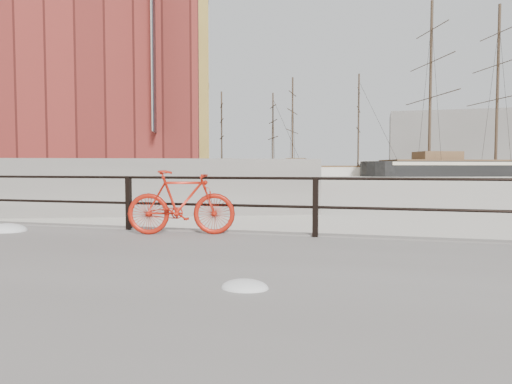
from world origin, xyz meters
The scene contains 16 objects.
ground centered at (0.00, 0.00, 0.00)m, with size 400.00×400.00×0.00m, color white.
promenade centered at (0.00, -4.00, 0.17)m, with size 36.00×8.00×0.35m, color gray.
far_quay centered at (-40.00, 72.00, 0.90)m, with size 24.00×150.00×1.80m, color gray.
guardrail centered at (0.00, -0.15, 0.85)m, with size 28.00×0.10×1.00m, color black, non-canonical shape.
bicycle centered at (-2.28, -0.49, 0.91)m, with size 1.85×0.28×1.11m, color #B51B0C.
barque_black centered at (21.99, 86.43, 0.00)m, with size 58.33×19.09×33.12m, color black, non-canonical shape.
schooner_mid centered at (-9.43, 82.54, 0.00)m, with size 28.37×12.00×20.46m, color silver, non-canonical shape.
schooner_left centered at (-24.06, 78.48, 0.00)m, with size 22.30×10.14×17.15m, color beige, non-canonical shape.
workboat_near centered at (-24.10, 32.35, 0.00)m, with size 11.17×3.72×7.00m, color black, non-canonical shape.
workboat_far centered at (-26.57, 45.34, 0.00)m, with size 11.59×4.00×7.00m, color black, non-canonical shape.
apartment_terracotta centered at (-21.25, 20.26, 11.90)m, with size 20.00×15.00×20.20m, color maroon.
apartment_mustard centered at (-29.49, 40.65, 12.90)m, with size 22.00×15.00×22.20m, color gold.
apartment_cream centered at (-38.11, 61.98, 12.40)m, with size 20.00×15.00×21.20m, color beige.
apartment_grey centered at (-46.35, 82.38, 13.40)m, with size 22.00×15.00×23.20m, color #9D9C97.
apartment_brick centered at (-54.97, 103.70, 12.40)m, with size 24.00×15.00×21.20m, color brown.
industrial_west centered at (20.00, 140.00, 9.00)m, with size 32.00×18.00×18.00m, color gray.
Camera 1 is at (1.02, -7.73, 1.50)m, focal length 32.00 mm.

